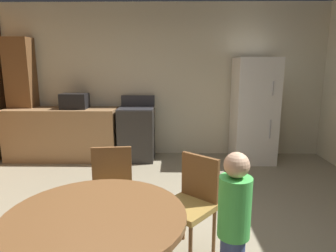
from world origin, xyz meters
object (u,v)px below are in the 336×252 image
dining_table (97,239)px  person_child (234,225)px  oven_range (137,133)px  refrigerator (254,111)px  chair_north (111,188)px  microwave (75,101)px  chair_northeast (192,199)px

dining_table → person_child: person_child is taller
oven_range → refrigerator: (2.01, -0.05, 0.41)m
chair_north → oven_range: bearing=174.8°
oven_range → dining_table: (0.16, -3.39, 0.13)m
oven_range → microwave: bearing=-179.8°
oven_range → dining_table: size_ratio=1.00×
oven_range → chair_north: 2.42m
oven_range → person_child: oven_range is taller
oven_range → chair_north: oven_range is taller
microwave → person_child: (2.10, -3.19, -0.45)m
oven_range → chair_northeast: (0.79, -2.65, 0.03)m
dining_table → chair_northeast: chair_northeast is taller
refrigerator → chair_northeast: 2.89m
microwave → chair_north: size_ratio=0.51×
oven_range → refrigerator: bearing=-1.5°
oven_range → person_child: 3.36m
microwave → dining_table: 3.62m
chair_north → person_child: (0.99, -0.77, 0.08)m
dining_table → person_child: (0.88, 0.20, -0.02)m
chair_north → person_child: person_child is taller
chair_northeast → person_child: 0.60m
oven_range → chair_northeast: oven_range is taller
dining_table → chair_northeast: bearing=49.5°
oven_range → chair_northeast: 2.77m
oven_range → microwave: (-1.06, -0.00, 0.56)m
oven_range → dining_table: oven_range is taller
chair_north → refrigerator: bearing=134.0°
dining_table → chair_northeast: (0.63, 0.74, -0.09)m
person_child → oven_range: bearing=-84.6°
chair_northeast → refrigerator: bearing=-164.5°
refrigerator → chair_north: refrigerator is taller
dining_table → chair_northeast: 0.98m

